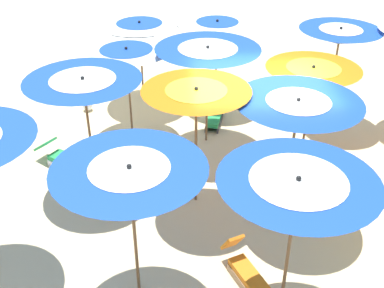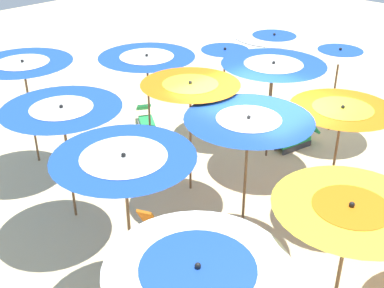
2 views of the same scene
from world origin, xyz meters
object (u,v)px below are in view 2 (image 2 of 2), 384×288
Objects in this scene: beach_umbrella_8 at (349,220)px; beach_umbrella_7 at (225,56)px; beach_umbrella_3 at (274,42)px; beach_umbrella_11 at (147,63)px; beach_umbrella_12 at (198,280)px; lounger_2 at (296,140)px; lounger_3 at (147,121)px; lounger_1 at (137,242)px; beach_umbrella_10 at (190,93)px; beach_umbrella_9 at (248,127)px; beach_umbrella_2 at (339,57)px; beach_umbrella_13 at (124,165)px; beach_umbrella_5 at (341,118)px; beach_umbrella_6 at (273,73)px; beach_umbrella_14 at (63,117)px; beach_umbrella_15 at (24,70)px; beach_ball at (215,97)px.

beach_umbrella_7 is at bearing -127.46° from beach_umbrella_8.
beach_umbrella_11 reaches higher than beach_umbrella_3.
beach_umbrella_12 reaches higher than lounger_2.
beach_umbrella_3 reaches higher than lounger_3.
lounger_2 is at bearing 157.61° from lounger_1.
beach_umbrella_7 is 0.89× the size of beach_umbrella_10.
beach_umbrella_11 is (-1.10, -3.75, -0.05)m from beach_umbrella_9.
beach_umbrella_10 is 3.72m from lounger_2.
beach_umbrella_13 is at bearing 3.94° from beach_umbrella_2.
beach_umbrella_8 is at bearing 64.61° from beach_umbrella_9.
beach_umbrella_2 is 3.48m from beach_umbrella_5.
beach_umbrella_2 is 0.95× the size of beach_umbrella_6.
lounger_2 is at bearing 61.29° from lounger_3.
beach_umbrella_14 is at bearing -42.39° from beach_umbrella_5.
beach_umbrella_13 is at bearing -16.68° from beach_umbrella_5.
beach_umbrella_15 is at bearing -104.78° from beach_umbrella_14.
beach_umbrella_10 is 0.99× the size of beach_umbrella_15.
beach_ball is (-2.39, -5.12, -1.80)m from beach_umbrella_5.
beach_umbrella_5 is at bearing 158.40° from beach_umbrella_9.
beach_umbrella_3 is 5.78m from beach_umbrella_9.
beach_umbrella_15 reaches higher than beach_umbrella_10.
beach_umbrella_6 is 4.76m from lounger_1.
beach_umbrella_13 is 4.67m from beach_umbrella_15.
beach_umbrella_6 is at bearing 161.34° from lounger_1.
beach_umbrella_2 is 1.92× the size of lounger_1.
beach_umbrella_15 is at bearing -102.52° from beach_umbrella_13.
beach_umbrella_8 is 1.11× the size of beach_umbrella_12.
beach_umbrella_8 is 7.49m from beach_umbrella_15.
beach_umbrella_15 reaches higher than beach_umbrella_6.
beach_umbrella_8 is at bearing 41.50° from beach_umbrella_3.
beach_umbrella_2 is 1.01× the size of beach_umbrella_3.
beach_umbrella_14 is 2.54m from lounger_1.
beach_umbrella_3 is 8.16m from beach_umbrella_8.
beach_umbrella_6 is 2.07m from lounger_2.
beach_umbrella_12 is (3.36, 3.33, -0.23)m from beach_umbrella_10.
beach_umbrella_9 reaches higher than beach_umbrella_6.
lounger_1 is 5.21m from lounger_2.
beach_umbrella_14 is 1.89× the size of lounger_3.
beach_umbrella_7 is at bearing -179.66° from lounger_1.
beach_umbrella_3 reaches higher than beach_ball.
beach_umbrella_3 is 1.84m from beach_umbrella_7.
beach_umbrella_15 is at bearing -67.81° from lounger_3.
beach_umbrella_9 is 6.42m from beach_ball.
beach_umbrella_11 reaches higher than beach_umbrella_2.
beach_umbrella_14 is 5.86m from lounger_2.
beach_umbrella_11 is 4.66m from beach_umbrella_13.
beach_umbrella_3 is 7.61m from beach_umbrella_13.
beach_umbrella_11 is at bearing -2.71° from lounger_3.
beach_umbrella_13 is at bearing 18.94° from lounger_2.
beach_umbrella_9 is 5.17m from lounger_3.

